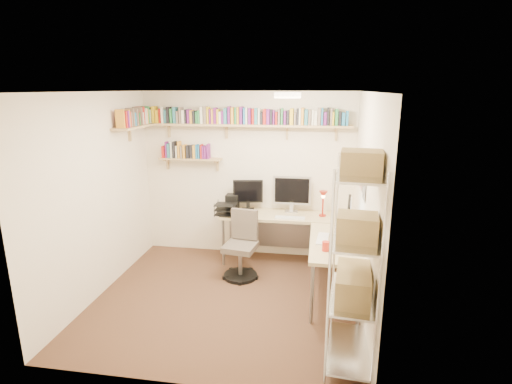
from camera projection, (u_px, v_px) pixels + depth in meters
ground at (226, 299)px, 4.96m from camera, size 3.20×3.20×0.00m
room_shell at (224, 177)px, 4.57m from camera, size 3.24×3.04×2.52m
wall_shelves at (215, 124)px, 5.75m from camera, size 3.12×1.09×0.80m
corner_desk at (289, 221)px, 5.59m from camera, size 1.99×1.94×1.29m
office_chair at (242, 249)px, 5.48m from camera, size 0.49×0.50×0.93m
wire_rack at (355, 249)px, 3.48m from camera, size 0.49×0.88×2.05m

